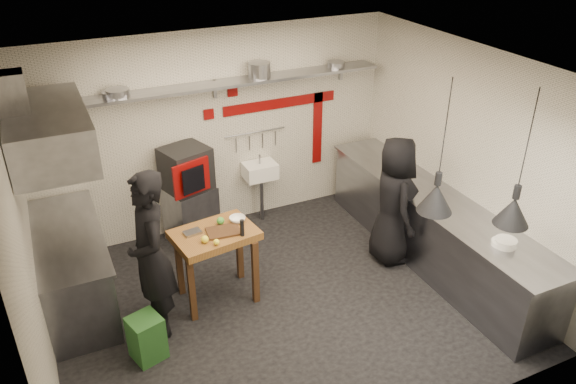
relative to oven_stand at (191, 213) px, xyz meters
name	(u,v)px	position (x,y,z in m)	size (l,w,h in m)	color
floor	(281,303)	(0.53, -1.81, -0.40)	(5.00, 5.00, 0.00)	black
ceiling	(279,71)	(0.53, -1.81, 2.40)	(5.00, 5.00, 0.00)	beige
wall_back	(217,132)	(0.53, 0.29, 1.00)	(5.00, 0.04, 2.80)	silver
wall_front	(392,320)	(0.53, -3.91, 1.00)	(5.00, 0.04, 2.80)	silver
wall_left	(27,257)	(-1.97, -1.81, 1.00)	(0.04, 4.20, 2.80)	silver
wall_right	(464,158)	(3.03, -1.81, 1.00)	(0.04, 4.20, 2.80)	silver
red_band_horiz	(280,103)	(1.48, 0.27, 1.28)	(1.70, 0.02, 0.14)	#730807
red_band_vert	(317,128)	(2.08, 0.27, 0.80)	(0.14, 0.02, 1.10)	#730807
red_tile_a	(233,91)	(0.78, 0.27, 1.55)	(0.14, 0.02, 0.14)	#730807
red_tile_b	(209,114)	(0.43, 0.27, 1.28)	(0.14, 0.02, 0.14)	#730807
back_shelf	(218,85)	(0.53, 0.11, 1.72)	(4.60, 0.34, 0.04)	gray
shelf_bracket_left	(61,110)	(-1.37, 0.26, 1.62)	(0.04, 0.06, 0.24)	gray
shelf_bracket_mid	(215,89)	(0.53, 0.26, 1.62)	(0.04, 0.06, 0.24)	gray
shelf_bracket_right	(341,71)	(2.43, 0.26, 1.62)	(0.04, 0.06, 0.24)	gray
pan_far_left	(118,93)	(-0.72, 0.11, 1.79)	(0.28, 0.28, 0.09)	gray
pan_mid_left	(113,94)	(-0.77, 0.11, 1.78)	(0.26, 0.26, 0.07)	gray
stock_pot	(259,70)	(1.11, 0.11, 1.84)	(0.29, 0.29, 0.20)	gray
pan_right	(336,64)	(2.26, 0.11, 1.78)	(0.24, 0.24, 0.08)	gray
oven_stand	(191,213)	(0.00, 0.00, 0.00)	(0.59, 0.54, 0.80)	gray
combi_oven	(186,169)	(-0.01, -0.01, 0.69)	(0.56, 0.52, 0.58)	black
oven_door	(191,178)	(-0.03, -0.31, 0.69)	(0.53, 0.03, 0.46)	#730807
oven_glass	(194,180)	(-0.02, -0.37, 0.69)	(0.32, 0.01, 0.34)	black
hand_sink	(260,171)	(1.08, 0.11, 0.38)	(0.46, 0.34, 0.22)	white
sink_tap	(260,159)	(1.08, 0.11, 0.56)	(0.03, 0.03, 0.14)	gray
sink_drain	(262,199)	(1.08, 0.07, -0.06)	(0.06, 0.06, 0.66)	gray
utensil_rail	(255,132)	(1.08, 0.25, 0.92)	(0.02, 0.02, 0.90)	gray
counter_right	(432,230)	(2.68, -1.81, 0.05)	(0.70, 3.80, 0.90)	gray
counter_right_top	(437,198)	(2.68, -1.81, 0.52)	(0.76, 3.90, 0.03)	gray
plate_stack	(506,243)	(2.65, -3.00, 0.57)	(0.23, 0.23, 0.09)	white
small_bowl_right	(501,243)	(2.63, -2.97, 0.56)	(0.22, 0.22, 0.05)	white
counter_left	(73,270)	(-1.62, -0.76, 0.05)	(0.70, 1.90, 0.90)	gray
counter_left_top	(66,236)	(-1.62, -0.76, 0.52)	(0.76, 2.00, 0.03)	gray
extractor_hood	(48,132)	(-1.57, -0.76, 1.75)	(0.78, 1.60, 0.50)	gray
hood_duct	(12,98)	(-1.82, -0.76, 2.15)	(0.28, 0.28, 0.50)	gray
green_bin	(147,338)	(-1.07, -2.01, -0.15)	(0.31, 0.31, 0.50)	#225221
prep_table	(217,265)	(-0.09, -1.38, 0.06)	(0.92, 0.64, 0.92)	brown
cutting_board	(223,231)	(0.00, -1.44, 0.53)	(0.37, 0.26, 0.03)	#432916
pepper_mill	(242,228)	(0.17, -1.59, 0.62)	(0.05, 0.05, 0.20)	black
lemon_a	(205,239)	(-0.25, -1.55, 0.56)	(0.08, 0.08, 0.08)	yellow
lemon_b	(216,242)	(-0.16, -1.65, 0.56)	(0.07, 0.07, 0.07)	yellow
veg_ball	(220,221)	(0.02, -1.27, 0.57)	(0.09, 0.09, 0.09)	#439531
steel_tray	(192,232)	(-0.33, -1.32, 0.54)	(0.19, 0.13, 0.03)	gray
bowl	(237,219)	(0.22, -1.29, 0.55)	(0.19, 0.19, 0.06)	white
heat_lamp_near	(443,148)	(1.90, -2.67, 1.69)	(0.37, 0.37, 1.42)	black
heat_lamp_far	(524,160)	(2.39, -3.23, 1.70)	(0.35, 0.35, 1.40)	black
chef_left	(151,256)	(-0.86, -1.62, 0.56)	(0.70, 0.46, 1.92)	black
chef_right	(394,201)	(2.23, -1.55, 0.45)	(0.83, 0.54, 1.71)	black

